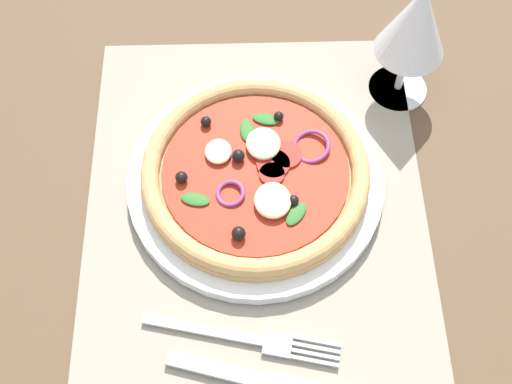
# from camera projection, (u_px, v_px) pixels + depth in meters

# --- Properties ---
(ground_plane) EXTENTS (1.90, 1.40, 0.02)m
(ground_plane) POSITION_uv_depth(u_px,v_px,m) (256.00, 220.00, 0.69)
(ground_plane) COLOR brown
(placemat) EXTENTS (0.44, 0.34, 0.00)m
(placemat) POSITION_uv_depth(u_px,v_px,m) (256.00, 213.00, 0.68)
(placemat) COLOR gray
(placemat) RESTS_ON ground_plane
(plate) EXTENTS (0.26, 0.26, 0.01)m
(plate) POSITION_uv_depth(u_px,v_px,m) (257.00, 181.00, 0.69)
(plate) COLOR white
(plate) RESTS_ON placemat
(pizza) EXTENTS (0.22, 0.22, 0.03)m
(pizza) POSITION_uv_depth(u_px,v_px,m) (257.00, 172.00, 0.67)
(pizza) COLOR tan
(pizza) RESTS_ON plate
(fork) EXTENTS (0.05, 0.18, 0.00)m
(fork) POSITION_uv_depth(u_px,v_px,m) (252.00, 339.00, 0.61)
(fork) COLOR #B2B5BA
(fork) RESTS_ON placemat
(wine_glass) EXTENTS (0.07, 0.07, 0.15)m
(wine_glass) POSITION_uv_depth(u_px,v_px,m) (416.00, 24.00, 0.67)
(wine_glass) COLOR silver
(wine_glass) RESTS_ON ground_plane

